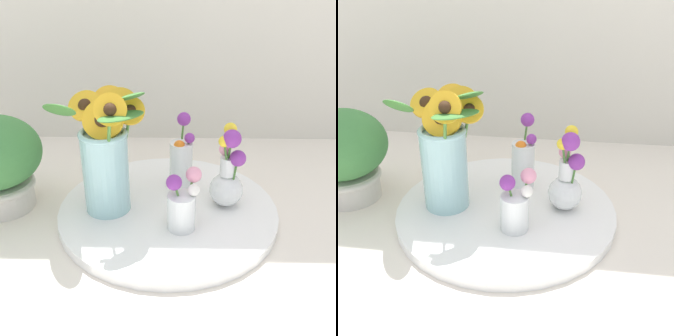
% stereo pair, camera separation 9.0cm
% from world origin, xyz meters
% --- Properties ---
extents(ground_plane, '(6.00, 6.00, 0.00)m').
position_xyz_m(ground_plane, '(0.00, 0.00, 0.00)').
color(ground_plane, silver).
extents(serving_tray, '(0.52, 0.52, 0.02)m').
position_xyz_m(serving_tray, '(0.03, 0.06, 0.01)').
color(serving_tray, white).
rests_on(serving_tray, ground_plane).
extents(mason_jar_sunflowers, '(0.24, 0.22, 0.31)m').
position_xyz_m(mason_jar_sunflowers, '(-0.11, 0.05, 0.16)').
color(mason_jar_sunflowers, '#9ED1D6').
rests_on(mason_jar_sunflowers, serving_tray).
extents(vase_small_center, '(0.08, 0.08, 0.14)m').
position_xyz_m(vase_small_center, '(0.06, -0.02, 0.08)').
color(vase_small_center, white).
rests_on(vase_small_center, serving_tray).
extents(vase_bulb_right, '(0.08, 0.10, 0.20)m').
position_xyz_m(vase_bulb_right, '(0.17, 0.07, 0.10)').
color(vase_bulb_right, white).
rests_on(vase_bulb_right, serving_tray).
extents(vase_small_back, '(0.06, 0.08, 0.19)m').
position_xyz_m(vase_small_back, '(0.06, 0.15, 0.10)').
color(vase_small_back, white).
rests_on(vase_small_back, serving_tray).
extents(potted_plant, '(0.22, 0.22, 0.24)m').
position_xyz_m(potted_plant, '(-0.39, 0.09, 0.13)').
color(potted_plant, beige).
rests_on(potted_plant, ground_plane).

